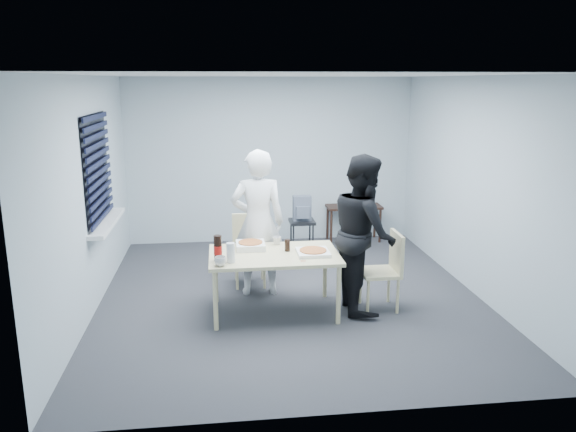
{
  "coord_description": "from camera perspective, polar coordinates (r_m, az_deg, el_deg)",
  "views": [
    {
      "loc": [
        -0.81,
        -6.32,
        2.54
      ],
      "look_at": [
        -0.02,
        0.1,
        0.98
      ],
      "focal_mm": 35.0,
      "sensor_mm": 36.0,
      "label": 1
    }
  ],
  "objects": [
    {
      "name": "person_white",
      "position": [
        6.72,
        -3.08,
        -0.7
      ],
      "size": [
        0.65,
        0.42,
        1.77
      ],
      "primitive_type": "imported",
      "rotation": [
        0.0,
        0.0,
        3.14
      ],
      "color": "white",
      "rests_on": "ground"
    },
    {
      "name": "pizza_box_a",
      "position": [
        6.37,
        -3.83,
        -2.98
      ],
      "size": [
        0.32,
        0.32,
        0.08
      ],
      "rotation": [
        0.0,
        0.0,
        0.43
      ],
      "color": "white",
      "rests_on": "dining_table"
    },
    {
      "name": "soda_bottle",
      "position": [
        5.94,
        -7.13,
        -3.32
      ],
      "size": [
        0.09,
        0.09,
        0.28
      ],
      "rotation": [
        0.0,
        0.0,
        -0.39
      ],
      "color": "black",
      "rests_on": "dining_table"
    },
    {
      "name": "mug_b",
      "position": [
        6.51,
        -1.14,
        -2.51
      ],
      "size": [
        0.1,
        0.1,
        0.09
      ],
      "primitive_type": "imported",
      "color": "silver",
      "rests_on": "dining_table"
    },
    {
      "name": "mug_a",
      "position": [
        5.81,
        -6.88,
        -4.59
      ],
      "size": [
        0.17,
        0.17,
        0.1
      ],
      "primitive_type": "imported",
      "rotation": [
        0.0,
        0.0,
        0.52
      ],
      "color": "silver",
      "rests_on": "dining_table"
    },
    {
      "name": "plastic_cups",
      "position": [
        5.89,
        -5.84,
        -3.73
      ],
      "size": [
        0.09,
        0.09,
        0.21
      ],
      "primitive_type": "cylinder",
      "rotation": [
        0.0,
        0.0,
        -0.02
      ],
      "color": "silver",
      "rests_on": "dining_table"
    },
    {
      "name": "cola_glass",
      "position": [
        6.25,
        -0.07,
        -2.99
      ],
      "size": [
        0.07,
        0.07,
        0.13
      ],
      "primitive_type": "cylinder",
      "rotation": [
        0.0,
        0.0,
        -0.2
      ],
      "color": "black",
      "rests_on": "dining_table"
    },
    {
      "name": "room",
      "position": [
        6.95,
        -18.5,
        3.79
      ],
      "size": [
        5.0,
        5.0,
        5.0
      ],
      "color": "#323237",
      "rests_on": "ground"
    },
    {
      "name": "chair_far",
      "position": [
        7.18,
        -3.95,
        -2.85
      ],
      "size": [
        0.42,
        0.42,
        0.89
      ],
      "color": "beige",
      "rests_on": "ground"
    },
    {
      "name": "black_box",
      "position": [
        9.12,
        8.08,
        1.26
      ],
      "size": [
        0.14,
        0.11,
        0.06
      ],
      "primitive_type": "cube",
      "rotation": [
        0.0,
        0.0,
        0.08
      ],
      "color": "black",
      "rests_on": "side_table"
    },
    {
      "name": "side_table",
      "position": [
        9.1,
        6.71,
        0.57
      ],
      "size": [
        0.88,
        0.39,
        0.58
      ],
      "color": "black",
      "rests_on": "ground"
    },
    {
      "name": "papers",
      "position": [
        9.02,
        5.83,
        1.02
      ],
      "size": [
        0.28,
        0.33,
        0.0
      ],
      "primitive_type": "cube",
      "rotation": [
        0.0,
        0.0,
        -0.28
      ],
      "color": "white",
      "rests_on": "side_table"
    },
    {
      "name": "backpack",
      "position": [
        8.31,
        1.44,
        0.76
      ],
      "size": [
        0.27,
        0.19,
        0.37
      ],
      "rotation": [
        0.0,
        0.0,
        0.09
      ],
      "color": "slate",
      "rests_on": "stool"
    },
    {
      "name": "rubber_band",
      "position": [
        5.93,
        1.56,
        -4.59
      ],
      "size": [
        0.07,
        0.07,
        0.0
      ],
      "primitive_type": "torus",
      "rotation": [
        0.0,
        0.0,
        0.42
      ],
      "color": "red",
      "rests_on": "dining_table"
    },
    {
      "name": "dining_table",
      "position": [
        6.2,
        -1.43,
        -4.37
      ],
      "size": [
        1.42,
        0.9,
        0.69
      ],
      "color": "beige",
      "rests_on": "ground"
    },
    {
      "name": "person_black",
      "position": [
        6.32,
        7.67,
        -1.72
      ],
      "size": [
        0.47,
        0.86,
        1.77
      ],
      "primitive_type": "imported",
      "rotation": [
        0.0,
        0.0,
        1.57
      ],
      "color": "black",
      "rests_on": "ground"
    },
    {
      "name": "pizza_box_b",
      "position": [
        6.16,
        2.55,
        -3.67
      ],
      "size": [
        0.35,
        0.35,
        0.05
      ],
      "rotation": [
        0.0,
        0.0,
        0.02
      ],
      "color": "white",
      "rests_on": "dining_table"
    },
    {
      "name": "stool",
      "position": [
        8.39,
        1.42,
        -1.16
      ],
      "size": [
        0.37,
        0.37,
        0.51
      ],
      "color": "black",
      "rests_on": "ground"
    },
    {
      "name": "chair_right",
      "position": [
        6.45,
        10.03,
        -4.96
      ],
      "size": [
        0.42,
        0.42,
        0.89
      ],
      "color": "beige",
      "rests_on": "ground"
    }
  ]
}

